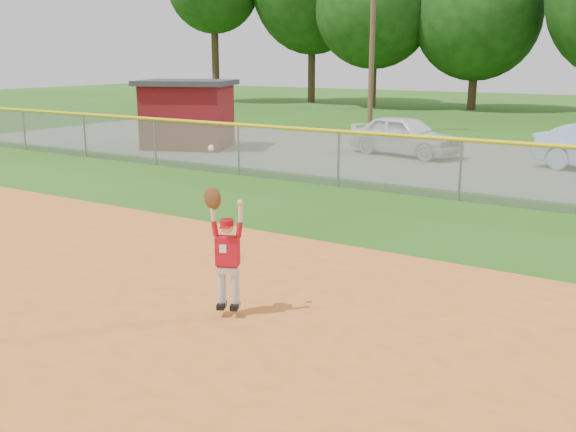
% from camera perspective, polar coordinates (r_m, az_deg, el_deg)
% --- Properties ---
extents(ground, '(120.00, 120.00, 0.00)m').
position_cam_1_polar(ground, '(7.75, -8.57, -12.40)').
color(ground, '#255413').
rests_on(ground, ground).
extents(parking_strip, '(44.00, 10.00, 0.03)m').
position_cam_1_polar(parking_strip, '(21.98, 19.65, 4.21)').
color(parking_strip, slate).
rests_on(parking_strip, ground).
extents(car_white_a, '(4.37, 2.49, 1.40)m').
position_cam_1_polar(car_white_a, '(23.20, 10.35, 7.06)').
color(car_white_a, white).
rests_on(car_white_a, parking_strip).
extents(utility_shed, '(4.20, 3.77, 2.58)m').
position_cam_1_polar(utility_shed, '(25.02, -8.92, 8.96)').
color(utility_shed, maroon).
rests_on(utility_shed, ground).
extents(outfield_fence, '(40.06, 0.10, 1.55)m').
position_cam_1_polar(outfield_fence, '(16.10, 15.10, 4.39)').
color(outfield_fence, gray).
rests_on(outfield_fence, ground).
extents(ballplayer, '(0.54, 0.32, 2.19)m').
position_cam_1_polar(ballplayer, '(8.48, -5.59, -2.93)').
color(ballplayer, silver).
rests_on(ballplayer, ground).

